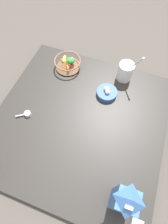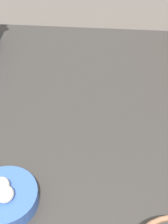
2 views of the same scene
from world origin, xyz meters
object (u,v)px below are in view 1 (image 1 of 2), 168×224
at_px(garlic_bowl, 107,93).
at_px(yogurt_tub, 125,71).
at_px(fruit_bowl, 68,63).
at_px(milk_carton, 124,201).

bearing_deg(garlic_bowl, yogurt_tub, 67.64).
relative_size(fruit_bowl, milk_carton, 0.67).
bearing_deg(fruit_bowl, garlic_bowl, -21.60).
distance_m(fruit_bowl, yogurt_tub, 0.40).
relative_size(fruit_bowl, garlic_bowl, 1.41).
bearing_deg(milk_carton, yogurt_tub, 102.40).
bearing_deg(milk_carton, garlic_bowl, 112.11).
xyz_separation_m(milk_carton, garlic_bowl, (-0.24, 0.59, -0.12)).
distance_m(fruit_bowl, milk_carton, 0.92).
distance_m(milk_carton, garlic_bowl, 0.65).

